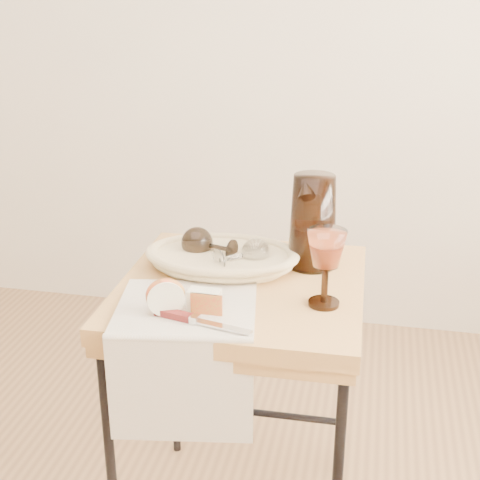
% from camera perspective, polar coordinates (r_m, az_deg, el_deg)
% --- Properties ---
extents(wall_back, '(3.60, 0.00, 2.70)m').
position_cam_1_polar(wall_back, '(2.81, -2.34, 19.45)').
color(wall_back, beige).
rests_on(wall_back, ground).
extents(side_table, '(0.60, 0.60, 0.75)m').
position_cam_1_polar(side_table, '(1.84, 0.13, -14.30)').
color(side_table, olive).
rests_on(side_table, floor).
extents(tea_towel, '(0.35, 0.33, 0.01)m').
position_cam_1_polar(tea_towel, '(1.52, -4.59, -5.75)').
color(tea_towel, white).
rests_on(tea_towel, side_table).
extents(bread_basket, '(0.37, 0.26, 0.05)m').
position_cam_1_polar(bread_basket, '(1.72, -1.52, -1.70)').
color(bread_basket, tan).
rests_on(bread_basket, side_table).
extents(goblet_lying_a, '(0.15, 0.12, 0.08)m').
position_cam_1_polar(goblet_lying_a, '(1.72, -2.42, -0.51)').
color(goblet_lying_a, '#2F231A').
rests_on(goblet_lying_a, bread_basket).
extents(goblet_lying_b, '(0.14, 0.13, 0.07)m').
position_cam_1_polar(goblet_lying_b, '(1.68, 0.03, -1.34)').
color(goblet_lying_b, white).
rests_on(goblet_lying_b, bread_basket).
extents(pitcher, '(0.24, 0.29, 0.28)m').
position_cam_1_polar(pitcher, '(1.71, 6.21, 1.59)').
color(pitcher, black).
rests_on(pitcher, side_table).
extents(wine_goblet, '(0.10, 0.10, 0.18)m').
position_cam_1_polar(wine_goblet, '(1.51, 7.28, -2.37)').
color(wine_goblet, white).
rests_on(wine_goblet, side_table).
extents(apple_half, '(0.10, 0.08, 0.08)m').
position_cam_1_polar(apple_half, '(1.49, -6.35, -4.69)').
color(apple_half, red).
rests_on(apple_half, tea_towel).
extents(apple_wedge, '(0.07, 0.04, 0.05)m').
position_cam_1_polar(apple_wedge, '(1.49, -3.04, -5.14)').
color(apple_wedge, white).
rests_on(apple_wedge, tea_towel).
extents(table_knife, '(0.22, 0.07, 0.02)m').
position_cam_1_polar(table_knife, '(1.45, -3.59, -6.77)').
color(table_knife, silver).
rests_on(table_knife, tea_towel).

